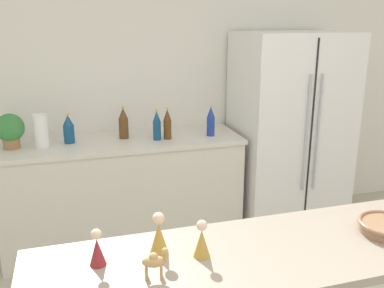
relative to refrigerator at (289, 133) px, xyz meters
name	(u,v)px	position (x,y,z in m)	size (l,w,h in m)	color
wall_back	(156,85)	(-1.10, 0.39, 0.41)	(8.00, 0.06, 2.55)	silver
back_counter	(124,192)	(-1.46, 0.06, -0.41)	(1.92, 0.63, 0.91)	silver
refrigerator	(289,133)	(0.00, 0.00, 0.00)	(0.93, 0.72, 1.73)	white
potted_plant	(10,130)	(-2.27, 0.06, 0.19)	(0.21, 0.21, 0.26)	#9E6B47
paper_towel_roll	(41,131)	(-2.05, 0.03, 0.17)	(0.11, 0.11, 0.25)	white
back_bottle_0	(157,126)	(-1.19, -0.02, 0.16)	(0.06, 0.06, 0.24)	navy
back_bottle_1	(211,121)	(-0.74, -0.02, 0.16)	(0.07, 0.07, 0.25)	navy
back_bottle_2	(123,123)	(-1.43, 0.10, 0.17)	(0.08, 0.08, 0.26)	brown
back_bottle_3	(69,129)	(-1.86, 0.08, 0.15)	(0.08, 0.08, 0.23)	navy
back_bottle_4	(168,124)	(-1.10, -0.02, 0.16)	(0.06, 0.06, 0.25)	brown
camel_figurine	(155,261)	(-1.61, -1.98, 0.19)	(0.09, 0.06, 0.11)	tan
wise_man_figurine_blue	(159,236)	(-1.56, -1.83, 0.20)	(0.07, 0.07, 0.17)	#B28933
wise_man_figurine_crimson	(202,241)	(-1.42, -1.90, 0.19)	(0.06, 0.06, 0.15)	#B28933
wise_man_figurine_purple	(97,250)	(-1.79, -1.85, 0.19)	(0.06, 0.06, 0.14)	maroon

